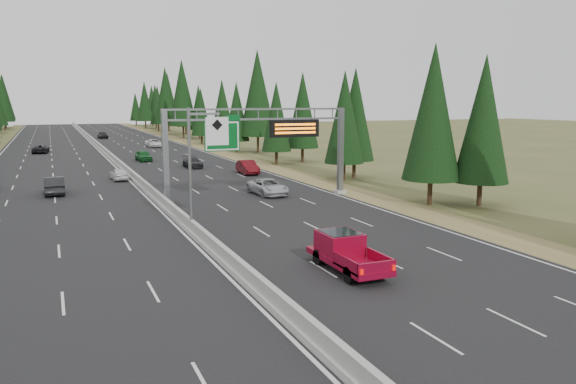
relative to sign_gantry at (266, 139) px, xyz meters
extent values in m
cube|color=black|center=(-8.92, 45.12, -5.23)|extent=(32.00, 260.00, 0.08)
cube|color=olive|center=(8.88, 45.12, -5.24)|extent=(3.60, 260.00, 0.06)
cube|color=#9A9A95|center=(-8.92, 45.12, -5.04)|extent=(0.70, 260.00, 0.30)
cube|color=#9A9A95|center=(-8.92, 45.12, -4.64)|extent=(0.30, 260.00, 0.60)
cube|color=slate|center=(-8.57, 0.12, -1.29)|extent=(0.45, 0.45, 7.80)
cube|color=#9A9A95|center=(-8.57, 0.12, -5.04)|extent=(0.90, 0.90, 0.30)
cube|color=slate|center=(7.28, 0.12, -1.29)|extent=(0.45, 0.45, 7.80)
cube|color=#9A9A95|center=(7.28, 0.12, -5.04)|extent=(0.90, 0.90, 0.30)
cube|color=slate|center=(-0.64, 0.12, 2.53)|extent=(15.85, 0.35, 0.16)
cube|color=slate|center=(-0.64, 0.12, 1.69)|extent=(15.85, 0.35, 0.16)
cube|color=#054C19|center=(-3.92, -0.13, 0.36)|extent=(3.00, 0.10, 2.50)
cube|color=silver|center=(-3.92, -0.19, 0.36)|extent=(2.85, 0.02, 2.35)
cube|color=#054C19|center=(-2.92, -0.13, 1.86)|extent=(1.10, 0.10, 0.45)
cube|color=black|center=(2.58, -0.18, 0.86)|extent=(4.50, 0.40, 1.50)
cube|color=orange|center=(2.58, -0.40, 1.21)|extent=(3.80, 0.02, 0.18)
cube|color=orange|center=(2.58, -0.40, 0.86)|extent=(3.80, 0.02, 0.18)
cube|color=orange|center=(2.58, -0.40, 0.51)|extent=(3.80, 0.02, 0.18)
cylinder|color=slate|center=(-8.92, -9.88, -1.19)|extent=(0.20, 0.20, 8.00)
cube|color=#9A9A95|center=(-8.92, -9.88, -5.09)|extent=(0.50, 0.50, 0.20)
cube|color=slate|center=(-7.92, -9.88, 2.41)|extent=(2.00, 0.15, 0.15)
cube|color=silver|center=(-7.12, -10.00, 1.31)|extent=(1.50, 0.06, 1.80)
cylinder|color=black|center=(11.64, -7.39, -4.22)|extent=(0.40, 0.40, 2.10)
cone|color=black|center=(11.64, -7.39, 2.34)|extent=(4.72, 4.72, 11.02)
cylinder|color=black|center=(15.04, -9.41, -4.29)|extent=(0.40, 0.40, 1.95)
cone|color=black|center=(15.04, -9.41, 1.80)|extent=(4.39, 4.39, 10.24)
cylinder|color=black|center=(12.00, 8.08, -4.33)|extent=(0.40, 0.40, 1.88)
cone|color=black|center=(12.00, 8.08, 1.54)|extent=(4.23, 4.23, 9.86)
cylinder|color=black|center=(14.09, 9.51, -4.30)|extent=(0.40, 0.40, 1.94)
cone|color=black|center=(14.09, 9.51, 1.77)|extent=(4.37, 4.37, 10.20)
cylinder|color=black|center=(11.10, 25.41, -4.38)|extent=(0.40, 0.40, 1.77)
cone|color=black|center=(11.10, 25.41, 1.16)|extent=(3.99, 3.99, 9.31)
cylinder|color=black|center=(15.51, 26.57, -4.27)|extent=(0.40, 0.40, 2.00)
cone|color=black|center=(15.51, 26.57, 1.97)|extent=(4.49, 4.49, 10.49)
cylinder|color=black|center=(11.78, 44.83, -4.34)|extent=(0.40, 0.40, 1.86)
cone|color=black|center=(11.78, 44.83, 1.48)|extent=(4.19, 4.19, 9.77)
cylinder|color=black|center=(14.96, 43.33, -3.92)|extent=(0.40, 0.40, 2.70)
cone|color=black|center=(14.96, 43.33, 4.51)|extent=(6.07, 6.07, 14.16)
cylinder|color=black|center=(10.49, 63.37, -4.39)|extent=(0.40, 0.40, 1.76)
cone|color=black|center=(10.49, 63.37, 1.12)|extent=(3.96, 3.96, 9.25)
cylinder|color=black|center=(14.26, 61.60, -4.25)|extent=(0.40, 0.40, 2.03)
cone|color=black|center=(14.26, 61.60, 2.09)|extent=(4.56, 4.56, 10.65)
cylinder|color=black|center=(11.19, 82.77, -3.85)|extent=(0.40, 0.40, 2.84)
cone|color=black|center=(11.19, 82.77, 5.02)|extent=(6.39, 6.39, 14.90)
cylinder|color=black|center=(14.41, 80.82, -4.30)|extent=(0.40, 0.40, 1.94)
cone|color=black|center=(14.41, 80.82, 1.78)|extent=(4.37, 4.37, 10.21)
cylinder|color=black|center=(10.51, 98.93, -3.91)|extent=(0.40, 0.40, 2.71)
cone|color=black|center=(10.51, 98.93, 4.56)|extent=(6.10, 6.10, 14.24)
cylinder|color=black|center=(15.36, 98.57, -4.29)|extent=(0.40, 0.40, 1.95)
cone|color=black|center=(15.36, 98.57, 1.81)|extent=(4.40, 4.40, 10.26)
cylinder|color=black|center=(11.28, 114.81, -4.25)|extent=(0.40, 0.40, 2.03)
cone|color=black|center=(11.28, 114.81, 2.10)|extent=(4.58, 4.58, 10.68)
cylinder|color=black|center=(14.48, 116.37, -3.96)|extent=(0.40, 0.40, 2.62)
cone|color=black|center=(14.48, 116.37, 4.22)|extent=(5.89, 5.89, 13.75)
cylinder|color=black|center=(10.53, 132.76, -4.11)|extent=(0.40, 0.40, 2.32)
cone|color=black|center=(10.53, 132.76, 3.14)|extent=(5.22, 5.22, 12.17)
cylinder|color=black|center=(14.08, 134.58, -4.17)|extent=(0.40, 0.40, 2.20)
cone|color=black|center=(14.08, 134.58, 2.72)|extent=(4.96, 4.96, 11.58)
cylinder|color=black|center=(10.35, 151.74, -4.36)|extent=(0.40, 0.40, 1.81)
cone|color=black|center=(10.35, 151.74, 1.31)|extent=(4.08, 4.08, 9.52)
cylinder|color=black|center=(15.88, 151.76, -4.16)|extent=(0.40, 0.40, 2.22)
cone|color=black|center=(15.88, 151.76, 2.78)|extent=(4.99, 4.99, 11.65)
cylinder|color=black|center=(-28.69, 136.06, -3.99)|extent=(0.40, 0.40, 2.55)
cone|color=black|center=(-28.69, 136.06, 3.98)|extent=(5.74, 5.74, 13.39)
cylinder|color=black|center=(-29.34, 150.51, -3.94)|extent=(0.40, 0.40, 2.65)
cone|color=black|center=(-29.34, 150.51, 4.35)|extent=(5.97, 5.97, 13.93)
imported|color=#B4B4B9|center=(0.92, 2.05, -4.47)|extent=(2.67, 5.27, 1.43)
cylinder|color=black|center=(-4.51, -22.82, -4.79)|extent=(0.30, 0.80, 0.80)
cylinder|color=black|center=(-2.81, -22.82, -4.79)|extent=(0.30, 0.80, 0.80)
cylinder|color=black|center=(-4.51, -19.52, -4.79)|extent=(0.30, 0.80, 0.80)
cylinder|color=black|center=(-2.81, -19.52, -4.79)|extent=(0.30, 0.80, 0.80)
cube|color=maroon|center=(-3.66, -21.12, -4.64)|extent=(2.00, 5.60, 0.30)
cube|color=maroon|center=(-3.66, -20.22, -3.94)|extent=(1.90, 2.20, 1.10)
cube|color=black|center=(-3.66, -20.22, -3.64)|extent=(1.70, 1.90, 0.55)
cube|color=maroon|center=(-4.61, -22.62, -4.29)|extent=(0.10, 2.40, 0.60)
cube|color=maroon|center=(-2.71, -22.62, -4.29)|extent=(0.10, 2.40, 0.60)
cube|color=maroon|center=(-3.66, -23.82, -4.29)|extent=(2.00, 0.10, 0.60)
imported|color=#145820|center=(-4.98, 35.75, -4.43)|extent=(2.05, 4.57, 1.52)
imported|color=#5C0D13|center=(3.99, 16.64, -4.40)|extent=(1.87, 4.84, 1.57)
imported|color=black|center=(-0.44, 25.31, -4.52)|extent=(1.90, 4.64, 1.35)
imported|color=white|center=(0.55, 59.76, -4.47)|extent=(2.86, 5.37, 1.44)
imported|color=black|center=(-6.00, 88.18, -4.41)|extent=(2.29, 4.74, 1.56)
imported|color=black|center=(-16.90, 9.88, -4.38)|extent=(1.77, 4.90, 1.61)
imported|color=silver|center=(-10.42, 17.10, -4.53)|extent=(1.81, 3.94, 1.31)
imported|color=black|center=(-18.50, 54.65, -4.49)|extent=(2.71, 5.22, 1.41)
camera|label=1|loc=(-16.98, -44.87, 3.24)|focal=35.00mm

